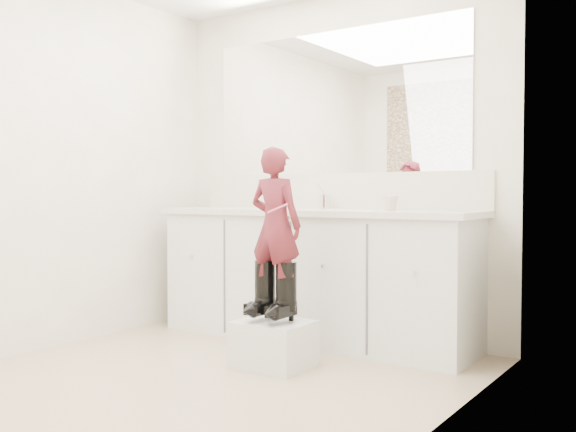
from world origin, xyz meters
The scene contains 16 objects.
floor centered at (0.00, 0.00, 0.00)m, with size 3.00×3.00×0.00m, color #958061.
wall_back centered at (0.00, 1.50, 1.20)m, with size 2.60×2.60×0.00m, color beige.
wall_left centered at (-1.30, 0.00, 1.20)m, with size 3.00×3.00×0.00m, color beige.
wall_right centered at (1.30, 0.00, 1.20)m, with size 3.00×3.00×0.00m, color beige.
vanity_cabinet centered at (0.00, 1.23, 0.42)m, with size 2.20×0.55×0.85m, color silver.
countertop centered at (0.00, 1.21, 0.87)m, with size 2.28×0.58×0.04m, color beige.
backsplash centered at (0.00, 1.49, 1.02)m, with size 2.28×0.03×0.25m, color beige.
mirror centered at (0.00, 1.49, 1.64)m, with size 2.00×0.02×1.00m, color white.
faucet centered at (0.00, 1.38, 0.94)m, with size 0.08×0.08×0.10m, color silver.
cup centered at (0.54, 1.28, 0.94)m, with size 0.10×0.10×0.09m, color beige.
soap_bottle centered at (-0.43, 1.27, 0.99)m, with size 0.09×0.09×0.19m, color silver.
step_stool centered at (0.17, 0.52, 0.13)m, with size 0.41×0.34×0.26m, color silver.
boot_left centered at (0.09, 0.54, 0.44)m, with size 0.13×0.23×0.34m, color black, non-canonical shape.
boot_right centered at (0.24, 0.54, 0.44)m, with size 0.13×0.23×0.34m, color black, non-canonical shape.
toddler centered at (0.17, 0.54, 0.81)m, with size 0.33×0.22×0.90m, color #972E39.
toothbrush centered at (0.24, 0.46, 0.91)m, with size 0.01×0.01×0.14m, color #DC557F.
Camera 1 is at (2.30, -2.45, 1.00)m, focal length 40.00 mm.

